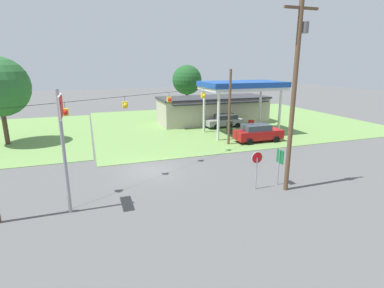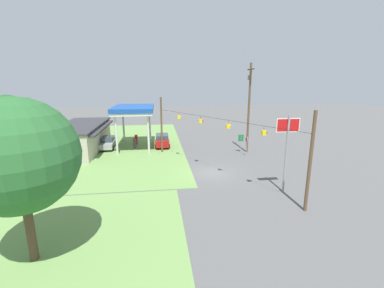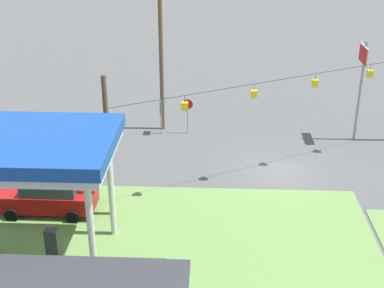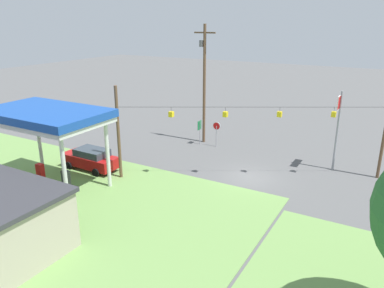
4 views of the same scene
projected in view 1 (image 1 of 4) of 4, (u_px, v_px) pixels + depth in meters
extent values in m
plane|color=#565656|center=(151.00, 171.00, 22.53)|extent=(160.00, 160.00, 0.00)
cube|color=#6B934C|center=(228.00, 121.00, 41.73)|extent=(36.00, 28.00, 0.04)
cube|color=silver|center=(242.00, 88.00, 33.05)|extent=(8.60, 5.26, 0.35)
cube|color=#19479E|center=(242.00, 84.00, 32.94)|extent=(8.80, 5.46, 0.55)
cylinder|color=silver|center=(218.00, 117.00, 30.72)|extent=(0.28, 0.28, 5.01)
cylinder|color=silver|center=(280.00, 113.00, 33.07)|extent=(0.28, 0.28, 5.01)
cylinder|color=silver|center=(204.00, 111.00, 34.42)|extent=(0.28, 0.28, 5.01)
cylinder|color=silver|center=(260.00, 108.00, 36.77)|extent=(0.28, 0.28, 5.01)
cube|color=#B2A893|center=(213.00, 111.00, 40.58)|extent=(14.39, 5.36, 3.29)
cube|color=#333338|center=(213.00, 98.00, 40.12)|extent=(14.69, 5.66, 0.24)
cube|color=#333338|center=(223.00, 103.00, 37.45)|extent=(12.95, 0.70, 0.20)
cube|color=gray|center=(229.00, 134.00, 33.94)|extent=(0.71, 0.56, 0.12)
cube|color=#333338|center=(230.00, 128.00, 33.75)|extent=(0.55, 0.40, 1.40)
cube|color=black|center=(230.00, 126.00, 33.48)|extent=(0.39, 0.03, 0.24)
cube|color=gray|center=(251.00, 132.00, 34.82)|extent=(0.71, 0.56, 0.12)
cube|color=red|center=(251.00, 126.00, 34.62)|extent=(0.55, 0.40, 1.40)
cube|color=black|center=(252.00, 124.00, 34.35)|extent=(0.39, 0.03, 0.24)
cube|color=#AD1414|center=(258.00, 134.00, 30.68)|extent=(4.94, 1.90, 0.90)
cube|color=#333D47|center=(256.00, 127.00, 30.39)|extent=(2.72, 1.73, 0.59)
cylinder|color=black|center=(266.00, 135.00, 32.13)|extent=(0.68, 0.23, 0.68)
cylinder|color=black|center=(276.00, 140.00, 30.40)|extent=(0.68, 0.23, 0.68)
cylinder|color=black|center=(241.00, 138.00, 31.19)|extent=(0.68, 0.23, 0.68)
cylinder|color=black|center=(250.00, 142.00, 29.46)|extent=(0.68, 0.23, 0.68)
cube|color=#9E9EA3|center=(224.00, 122.00, 37.63)|extent=(4.74, 1.95, 0.72)
cube|color=#333D47|center=(226.00, 117.00, 37.56)|extent=(2.62, 1.76, 0.58)
cylinder|color=black|center=(216.00, 127.00, 36.38)|extent=(0.68, 0.24, 0.68)
cylinder|color=black|center=(210.00, 124.00, 38.09)|extent=(0.68, 0.24, 0.68)
cylinder|color=black|center=(237.00, 125.00, 37.36)|extent=(0.68, 0.24, 0.68)
cylinder|color=black|center=(230.00, 123.00, 39.07)|extent=(0.68, 0.24, 0.68)
cylinder|color=#99999E|center=(256.00, 173.00, 18.97)|extent=(0.08, 0.08, 2.10)
cylinder|color=white|center=(257.00, 158.00, 18.70)|extent=(0.80, 0.03, 0.80)
cylinder|color=red|center=(257.00, 158.00, 18.70)|extent=(0.70, 0.03, 0.70)
cylinder|color=gray|center=(64.00, 154.00, 15.37)|extent=(0.18, 0.18, 6.61)
cube|color=white|center=(61.00, 106.00, 14.77)|extent=(0.06, 2.00, 1.13)
cube|color=red|center=(61.00, 106.00, 14.77)|extent=(0.07, 1.88, 1.01)
cylinder|color=gray|center=(279.00, 168.00, 19.61)|extent=(0.07, 0.07, 2.40)
cube|color=#146B33|center=(280.00, 157.00, 19.43)|extent=(0.04, 0.70, 0.90)
cylinder|color=brown|center=(293.00, 99.00, 17.64)|extent=(0.28, 0.28, 11.54)
cube|color=brown|center=(301.00, 8.00, 16.36)|extent=(2.20, 0.14, 0.14)
cylinder|color=#59595B|center=(305.00, 27.00, 16.73)|extent=(0.44, 0.44, 0.60)
cylinder|color=brown|center=(230.00, 108.00, 28.95)|extent=(0.24, 0.24, 7.32)
cylinder|color=black|center=(148.00, 94.00, 21.05)|extent=(17.72, 10.02, 0.02)
cylinder|color=black|center=(65.00, 105.00, 16.67)|extent=(0.02, 0.02, 0.35)
cube|color=yellow|center=(65.00, 112.00, 16.77)|extent=(0.32, 0.32, 0.40)
sphere|color=red|center=(65.00, 113.00, 16.62)|extent=(0.28, 0.28, 0.28)
cylinder|color=black|center=(125.00, 99.00, 19.62)|extent=(0.02, 0.02, 0.35)
cube|color=yellow|center=(125.00, 105.00, 19.72)|extent=(0.32, 0.32, 0.40)
sphere|color=yellow|center=(125.00, 105.00, 19.56)|extent=(0.28, 0.28, 0.28)
cylinder|color=black|center=(169.00, 95.00, 22.57)|extent=(0.02, 0.02, 0.35)
cube|color=yellow|center=(169.00, 100.00, 22.67)|extent=(0.32, 0.32, 0.40)
sphere|color=red|center=(170.00, 100.00, 22.51)|extent=(0.28, 0.28, 0.28)
cylinder|color=black|center=(203.00, 91.00, 25.52)|extent=(0.02, 0.02, 0.35)
cube|color=yellow|center=(203.00, 95.00, 25.62)|extent=(0.32, 0.32, 0.40)
sphere|color=yellow|center=(204.00, 96.00, 25.46)|extent=(0.28, 0.28, 0.28)
cylinder|color=#4C3828|center=(187.00, 103.00, 47.79)|extent=(0.44, 0.44, 3.52)
sphere|color=#1E5123|center=(187.00, 80.00, 46.86)|extent=(4.58, 4.58, 4.58)
cylinder|color=#4C3828|center=(5.00, 128.00, 29.35)|extent=(0.44, 0.44, 3.41)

